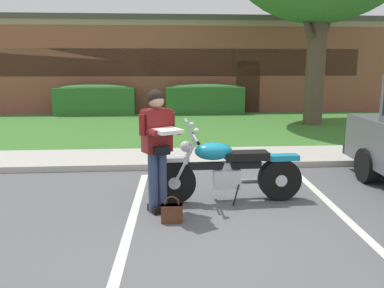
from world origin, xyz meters
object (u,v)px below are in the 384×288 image
(handbag, at_px, (172,212))
(rider_person, at_px, (158,141))
(motorcycle, at_px, (233,170))
(hedge_left, at_px, (95,99))
(hedge_center_left, at_px, (205,99))
(brick_building, at_px, (151,64))

(handbag, bearing_deg, rider_person, 112.64)
(motorcycle, relative_size, rider_person, 1.32)
(hedge_left, height_order, hedge_center_left, same)
(brick_building, bearing_deg, hedge_left, -109.47)
(hedge_left, height_order, brick_building, brick_building)
(handbag, bearing_deg, motorcycle, 39.21)
(rider_person, bearing_deg, handbag, -67.36)
(motorcycle, xyz_separation_m, brick_building, (-1.57, 15.99, 1.48))
(rider_person, bearing_deg, hedge_center_left, 80.45)
(rider_person, height_order, brick_building, brick_building)
(handbag, xyz_separation_m, hedge_left, (-2.68, 10.95, 0.51))
(rider_person, distance_m, hedge_center_left, 10.69)
(handbag, height_order, hedge_center_left, hedge_center_left)
(rider_person, distance_m, hedge_left, 10.84)
(motorcycle, height_order, hedge_center_left, motorcycle)
(rider_person, bearing_deg, motorcycle, 17.79)
(rider_person, relative_size, hedge_center_left, 0.56)
(motorcycle, bearing_deg, rider_person, -162.21)
(motorcycle, bearing_deg, hedge_left, 109.57)
(handbag, bearing_deg, hedge_left, 103.76)
(hedge_left, xyz_separation_m, brick_building, (2.05, 5.81, 1.32))
(hedge_center_left, height_order, brick_building, brick_building)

